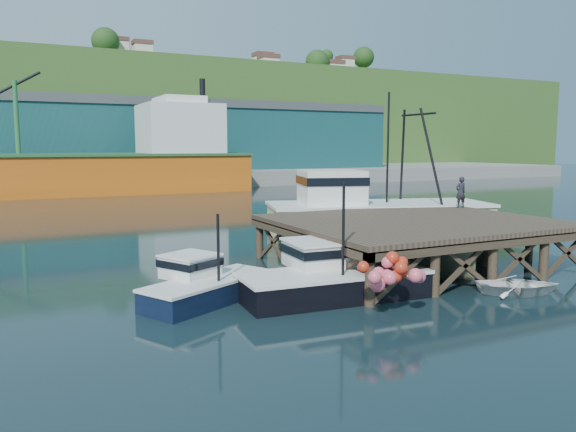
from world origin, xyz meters
TOP-DOWN VIEW (x-y plane):
  - ground at (0.00, 0.00)m, footprint 300.00×300.00m
  - wharf at (5.50, -0.19)m, footprint 12.00×10.00m
  - far_quay at (0.00, 70.00)m, footprint 160.00×40.00m
  - warehouse_mid at (0.00, 65.00)m, footprint 28.00×16.00m
  - warehouse_right at (30.00, 65.00)m, footprint 30.00×16.00m
  - cargo_ship at (-8.46, 48.00)m, footprint 55.50×10.00m
  - hillside at (0.00, 100.00)m, footprint 220.00×50.00m
  - boat_navy at (-5.08, -1.58)m, footprint 5.33×3.95m
  - boat_black at (-0.78, -3.07)m, footprint 7.00×5.86m
  - trawler at (7.85, 6.50)m, footprint 13.50×8.01m
  - dinghy at (5.71, -5.80)m, footprint 3.65×3.28m
  - dockworker at (10.90, 2.82)m, footprint 0.66×0.47m

SIDE VIEW (x-z plane):
  - ground at x=0.00m, z-range 0.00..0.00m
  - dinghy at x=5.71m, z-range 0.00..0.62m
  - boat_navy at x=-5.08m, z-range -0.94..2.22m
  - boat_black at x=-0.78m, z-range -1.34..2.89m
  - far_quay at x=0.00m, z-range 0.00..2.00m
  - trawler at x=7.85m, z-range -2.51..6.02m
  - wharf at x=5.50m, z-range 0.63..3.25m
  - dockworker at x=10.90m, z-range 2.12..3.81m
  - cargo_ship at x=-8.46m, z-range -3.56..10.19m
  - warehouse_mid at x=0.00m, z-range 2.00..11.00m
  - warehouse_right at x=30.00m, z-range 2.00..11.00m
  - hillside at x=0.00m, z-range 0.00..22.00m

